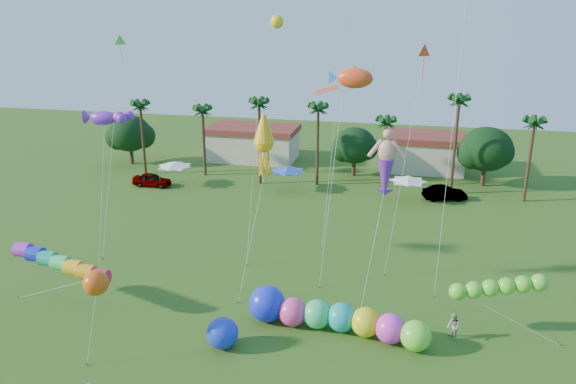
% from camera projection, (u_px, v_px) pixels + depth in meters
% --- Properties ---
extents(tree_line, '(69.46, 8.91, 11.00)m').
position_uv_depth(tree_line, '(374.00, 146.00, 70.57)').
color(tree_line, '#3A2819').
rests_on(tree_line, ground).
extents(buildings_row, '(35.00, 7.00, 4.00)m').
position_uv_depth(buildings_row, '(329.00, 150.00, 78.22)').
color(buildings_row, beige).
rests_on(buildings_row, ground).
extents(tent_row, '(31.00, 4.00, 0.60)m').
position_uv_depth(tent_row, '(287.00, 170.00, 65.93)').
color(tent_row, white).
rests_on(tent_row, ground).
extents(car_a, '(4.72, 1.93, 1.60)m').
position_uv_depth(car_a, '(152.00, 180.00, 68.76)').
color(car_a, '#4C4C54').
rests_on(car_a, ground).
extents(car_b, '(5.15, 2.87, 1.61)m').
position_uv_depth(car_b, '(445.00, 193.00, 63.90)').
color(car_b, '#4C4C54').
rests_on(car_b, ground).
extents(spectator_b, '(1.05, 1.13, 1.86)m').
position_uv_depth(spectator_b, '(453.00, 327.00, 37.07)').
color(spectator_b, '#ACA98F').
rests_on(spectator_b, ground).
extents(caterpillar_inflatable, '(12.66, 3.86, 2.58)m').
position_uv_depth(caterpillar_inflatable, '(330.00, 317.00, 37.99)').
color(caterpillar_inflatable, '#FB428C').
rests_on(caterpillar_inflatable, ground).
extents(blue_ball, '(2.06, 2.06, 2.06)m').
position_uv_depth(blue_ball, '(223.00, 333.00, 36.17)').
color(blue_ball, '#1835E0').
rests_on(blue_ball, ground).
extents(rainbow_tube, '(9.74, 2.68, 3.52)m').
position_uv_depth(rainbow_tube, '(74.00, 274.00, 39.92)').
color(rainbow_tube, '#F31B4B').
rests_on(rainbow_tube, ground).
extents(green_worm, '(9.93, 2.16, 3.76)m').
position_uv_depth(green_worm, '(458.00, 292.00, 37.23)').
color(green_worm, '#5CD52F').
rests_on(green_worm, ground).
extents(orange_ball_kite, '(1.66, 2.28, 5.76)m').
position_uv_depth(orange_ball_kite, '(96.00, 283.00, 34.30)').
color(orange_ball_kite, '#DE5112').
rests_on(orange_ball_kite, ground).
extents(merman_kite, '(2.22, 4.44, 12.74)m').
position_uv_depth(merman_kite, '(386.00, 167.00, 38.86)').
color(merman_kite, tan).
rests_on(merman_kite, ground).
extents(fish_kite, '(4.52, 7.28, 16.54)m').
position_uv_depth(fish_kite, '(355.00, 78.00, 44.46)').
color(fish_kite, '#FF491C').
rests_on(fish_kite, ground).
extents(squid_kite, '(2.17, 4.35, 13.73)m').
position_uv_depth(squid_kite, '(264.00, 143.00, 41.18)').
color(squid_kite, '#FFB114').
rests_on(squid_kite, ground).
extents(lobster_kite, '(4.13, 5.36, 13.37)m').
position_uv_depth(lobster_kite, '(104.00, 118.00, 44.98)').
color(lobster_kite, purple).
rests_on(lobster_kite, ground).
extents(delta_kite_red, '(2.57, 4.12, 18.33)m').
position_uv_depth(delta_kite_red, '(424.00, 55.00, 43.50)').
color(delta_kite_red, '#F9371B').
rests_on(delta_kite_red, ground).
extents(delta_kite_green, '(2.06, 4.24, 18.84)m').
position_uv_depth(delta_kite_green, '(120.00, 46.00, 46.64)').
color(delta_kite_green, '#43E235').
rests_on(delta_kite_green, ground).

